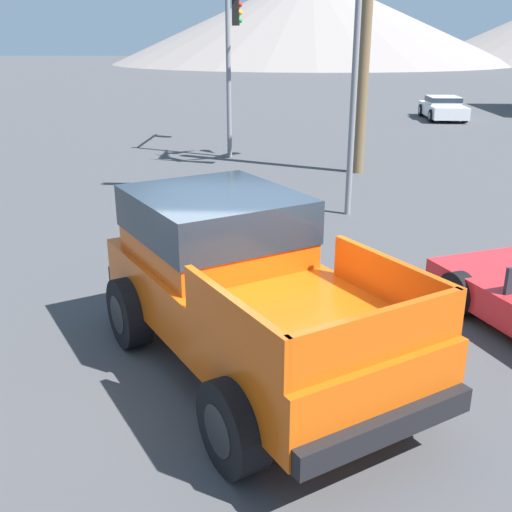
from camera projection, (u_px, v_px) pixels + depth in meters
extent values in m
plane|color=#424244|center=(241.00, 362.00, 7.57)|extent=(320.00, 320.00, 0.00)
cube|color=#CC4C0C|center=(251.00, 306.00, 7.08)|extent=(4.23, 4.97, 0.70)
cube|color=#CC4C0C|center=(215.00, 225.00, 7.57)|extent=(2.66, 2.71, 0.84)
cube|color=#1E2833|center=(214.00, 213.00, 7.52)|extent=(2.71, 2.77, 0.54)
cube|color=#CC4C0C|center=(232.00, 322.00, 5.37)|extent=(1.09, 1.59, 0.48)
cube|color=#CC4C0C|center=(392.00, 281.00, 6.28)|extent=(1.09, 1.59, 0.48)
cube|color=#CC4C0C|center=(380.00, 336.00, 5.11)|extent=(1.64, 1.13, 0.48)
cube|color=black|center=(173.00, 264.00, 9.07)|extent=(1.72, 1.21, 0.24)
cube|color=black|center=(387.00, 428.00, 5.24)|extent=(1.72, 1.21, 0.24)
cylinder|color=black|center=(129.00, 312.00, 7.89)|extent=(0.79, 0.96, 0.93)
cylinder|color=#232326|center=(129.00, 312.00, 7.89)|extent=(0.57, 0.62, 0.51)
cylinder|color=black|center=(263.00, 282.00, 8.87)|extent=(0.79, 0.96, 0.93)
cylinder|color=#232326|center=(263.00, 282.00, 8.87)|extent=(0.57, 0.62, 0.51)
cylinder|color=black|center=(233.00, 426.00, 5.56)|extent=(0.79, 0.96, 0.93)
cylinder|color=#232326|center=(233.00, 426.00, 5.56)|extent=(0.57, 0.62, 0.51)
cylinder|color=black|center=(399.00, 368.00, 6.54)|extent=(0.79, 0.96, 0.93)
cylinder|color=#232326|center=(399.00, 368.00, 6.54)|extent=(0.57, 0.62, 0.51)
cylinder|color=black|center=(458.00, 294.00, 8.81)|extent=(0.46, 0.69, 0.66)
cylinder|color=#9E9EA3|center=(458.00, 294.00, 8.81)|extent=(0.36, 0.42, 0.36)
cube|color=white|center=(443.00, 110.00, 30.89)|extent=(1.77, 4.18, 0.58)
cube|color=white|center=(443.00, 100.00, 30.82)|extent=(1.53, 1.77, 0.39)
cube|color=#1E2833|center=(443.00, 99.00, 30.80)|extent=(1.57, 1.80, 0.23)
cylinder|color=black|center=(465.00, 116.00, 29.68)|extent=(0.23, 0.63, 0.63)
cylinder|color=#9E9EA3|center=(465.00, 116.00, 29.68)|extent=(0.24, 0.35, 0.35)
cylinder|color=black|center=(431.00, 116.00, 29.78)|extent=(0.23, 0.63, 0.63)
cylinder|color=#9E9EA3|center=(431.00, 116.00, 29.78)|extent=(0.24, 0.35, 0.35)
cylinder|color=black|center=(453.00, 110.00, 32.10)|extent=(0.23, 0.63, 0.63)
cylinder|color=#9E9EA3|center=(453.00, 110.00, 32.10)|extent=(0.24, 0.35, 0.35)
cylinder|color=black|center=(421.00, 110.00, 32.20)|extent=(0.23, 0.63, 0.63)
cylinder|color=#9E9EA3|center=(421.00, 110.00, 32.20)|extent=(0.24, 0.35, 0.35)
cylinder|color=slate|center=(229.00, 74.00, 20.02)|extent=(0.16, 0.16, 5.57)
cube|color=black|center=(236.00, 13.00, 22.20)|extent=(0.26, 0.34, 0.90)
sphere|color=red|center=(240.00, 5.00, 22.11)|extent=(0.20, 0.20, 0.20)
sphere|color=orange|center=(240.00, 13.00, 22.20)|extent=(0.20, 0.20, 0.20)
sphere|color=green|center=(240.00, 20.00, 22.29)|extent=(0.20, 0.20, 0.20)
cylinder|color=slate|center=(358.00, 12.00, 12.57)|extent=(0.14, 0.14, 8.81)
cylinder|color=brown|center=(365.00, 28.00, 17.05)|extent=(0.36, 0.46, 8.36)
cone|color=gray|center=(305.00, 28.00, 128.07)|extent=(64.70, 64.70, 12.83)
cone|color=gray|center=(310.00, 18.00, 105.90)|extent=(69.89, 69.89, 15.21)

